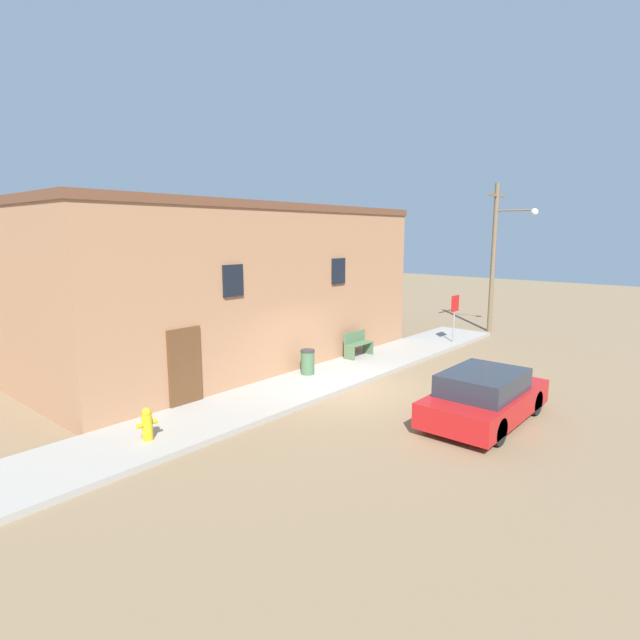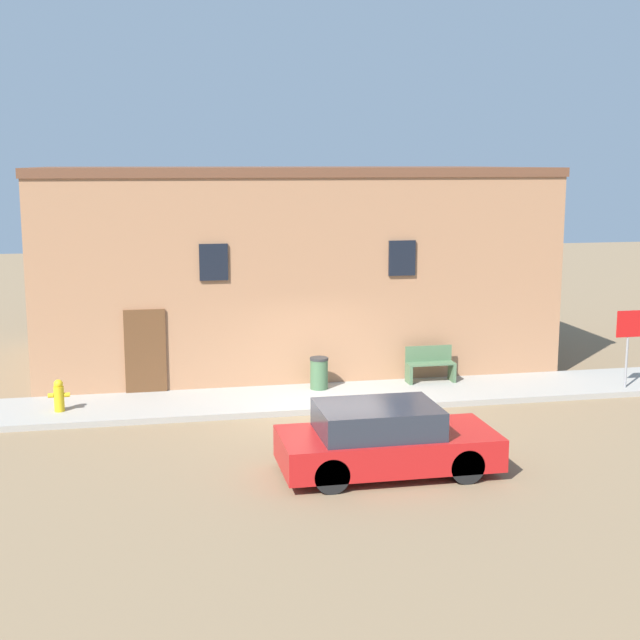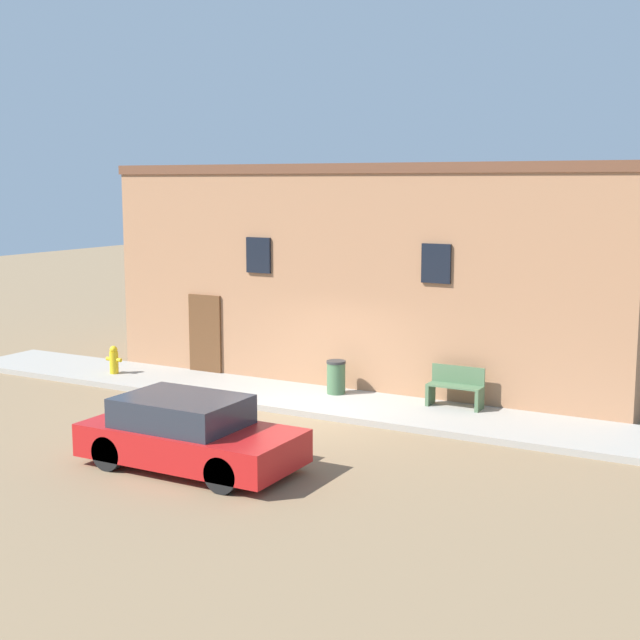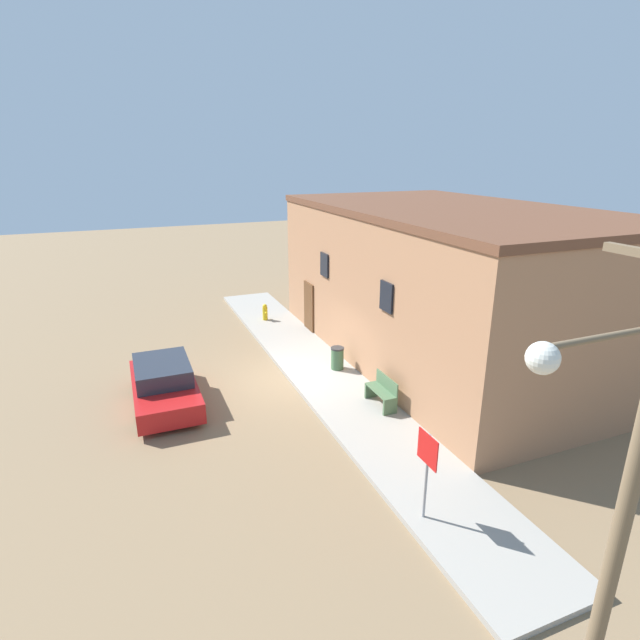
# 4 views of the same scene
# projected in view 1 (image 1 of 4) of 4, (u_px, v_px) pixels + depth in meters

# --- Properties ---
(ground_plane) EXTENTS (80.00, 80.00, 0.00)m
(ground_plane) POSITION_uv_depth(u_px,v_px,m) (351.00, 390.00, 14.96)
(ground_plane) COLOR #846B4C
(sidewalk) EXTENTS (21.16, 2.41, 0.14)m
(sidewalk) POSITION_uv_depth(u_px,v_px,m) (320.00, 380.00, 15.72)
(sidewalk) COLOR #9E998E
(sidewalk) RESTS_ON ground
(brick_building) EXTENTS (13.80, 7.84, 5.60)m
(brick_building) POSITION_uv_depth(u_px,v_px,m) (216.00, 284.00, 18.47)
(brick_building) COLOR #A87551
(brick_building) RESTS_ON ground
(fire_hydrant) EXTENTS (0.48, 0.23, 0.74)m
(fire_hydrant) POSITION_uv_depth(u_px,v_px,m) (147.00, 424.00, 10.94)
(fire_hydrant) COLOR gold
(fire_hydrant) RESTS_ON sidewalk
(stop_sign) EXTENTS (0.67, 0.06, 1.97)m
(stop_sign) POSITION_uv_depth(u_px,v_px,m) (455.00, 310.00, 20.70)
(stop_sign) COLOR gray
(stop_sign) RESTS_ON sidewalk
(bench) EXTENTS (1.24, 0.44, 0.92)m
(bench) POSITION_uv_depth(u_px,v_px,m) (358.00, 345.00, 18.41)
(bench) COLOR #4C6B47
(bench) RESTS_ON sidewalk
(trash_bin) EXTENTS (0.46, 0.46, 0.80)m
(trash_bin) POSITION_uv_depth(u_px,v_px,m) (308.00, 362.00, 16.10)
(trash_bin) COLOR #426642
(trash_bin) RESTS_ON sidewalk
(utility_pole) EXTENTS (1.80, 1.99, 6.91)m
(utility_pole) POSITION_uv_depth(u_px,v_px,m) (497.00, 251.00, 23.17)
(utility_pole) COLOR brown
(utility_pole) RESTS_ON ground
(parked_car) EXTENTS (4.03, 1.83, 1.31)m
(parked_car) POSITION_uv_depth(u_px,v_px,m) (485.00, 397.00, 12.38)
(parked_car) COLOR black
(parked_car) RESTS_ON ground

